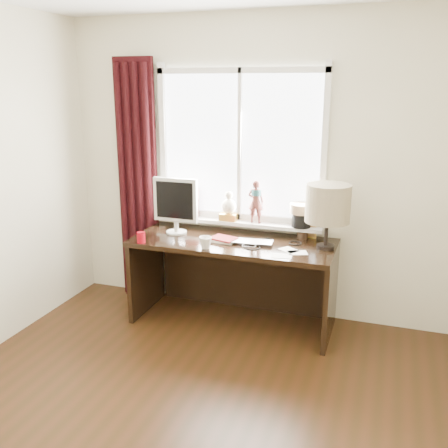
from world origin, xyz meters
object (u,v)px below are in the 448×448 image
at_px(red_cup, 141,237).
at_px(desk, 236,264).
at_px(mug, 206,242).
at_px(monitor, 176,202).
at_px(table_lamp, 328,204).
at_px(laptop, 252,242).

xyz_separation_m(red_cup, desk, (0.70, 0.40, -0.29)).
distance_m(mug, red_cup, 0.56).
relative_size(mug, monitor, 0.21).
bearing_deg(table_lamp, desk, 175.87).
height_order(laptop, monitor, monitor).
height_order(red_cup, desk, red_cup).
bearing_deg(mug, laptop, 36.32).
bearing_deg(table_lamp, red_cup, -166.86).
xyz_separation_m(laptop, red_cup, (-0.88, -0.26, 0.03)).
relative_size(desk, monitor, 3.47).
distance_m(red_cup, desk, 0.86).
relative_size(mug, table_lamp, 0.20).
bearing_deg(laptop, table_lamp, 1.88).
xyz_separation_m(desk, monitor, (-0.54, -0.05, 0.52)).
distance_m(mug, monitor, 0.55).
height_order(red_cup, monitor, monitor).
xyz_separation_m(mug, table_lamp, (0.91, 0.31, 0.31)).
distance_m(laptop, desk, 0.34).
relative_size(mug, red_cup, 1.14).
relative_size(mug, desk, 0.06).
height_order(laptop, mug, mug).
height_order(laptop, desk, laptop).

